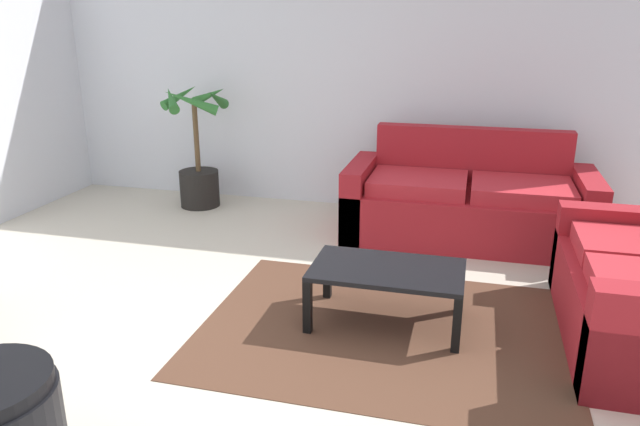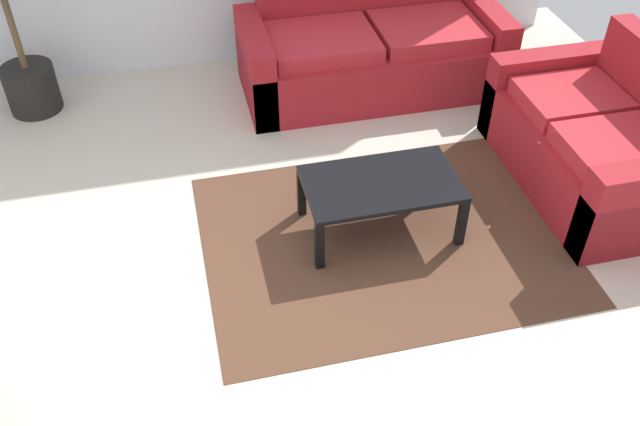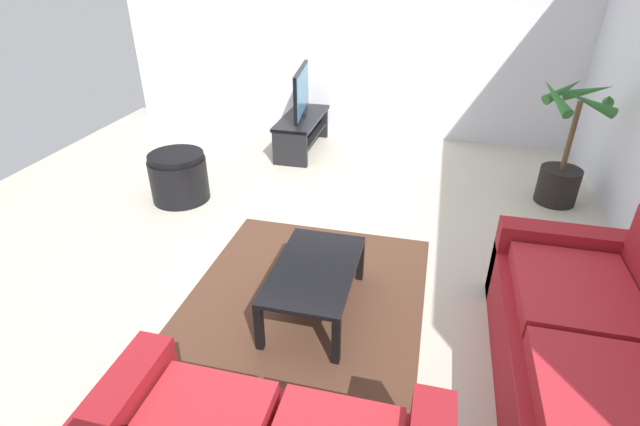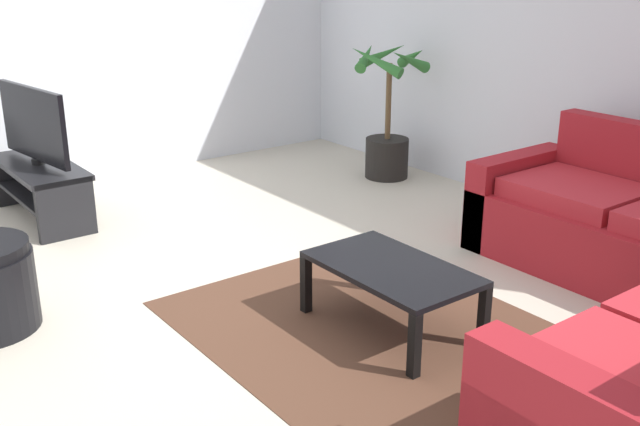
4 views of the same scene
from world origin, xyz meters
TOP-DOWN VIEW (x-y plane):
  - ground_plane at (0.00, 0.00)m, footprint 6.60×6.60m
  - wall_left at (-3.00, 0.00)m, footprint 0.06×6.00m
  - couch_main at (1.19, 2.28)m, footprint 2.04×0.90m
  - tv_stand at (-2.18, -0.31)m, footprint 1.10×0.45m
  - tv at (-2.18, -0.31)m, footprint 0.96×0.17m
  - coffee_table at (0.75, 0.61)m, footprint 0.93×0.54m
  - area_rug at (0.75, 0.51)m, footprint 2.20×1.70m
  - potted_palm at (-1.43, 2.55)m, footprint 0.68×0.69m
  - ottoman at (-0.59, -1.14)m, footprint 0.57×0.57m

SIDE VIEW (x-z plane):
  - ground_plane at x=0.00m, z-range 0.00..0.00m
  - area_rug at x=0.75m, z-range 0.00..0.01m
  - ottoman at x=-0.59m, z-range 0.00..0.49m
  - tv_stand at x=-2.18m, z-range 0.07..0.51m
  - couch_main at x=1.19m, z-range -0.15..0.75m
  - coffee_table at x=0.75m, z-range 0.14..0.51m
  - potted_palm at x=-1.43m, z-range -0.16..1.06m
  - tv at x=-2.18m, z-range 0.45..1.04m
  - wall_left at x=-3.00m, z-range 0.00..2.70m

